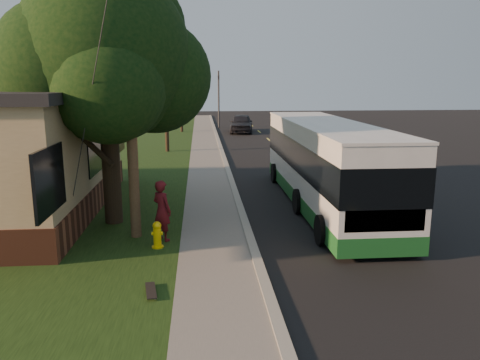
{
  "coord_description": "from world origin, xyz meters",
  "views": [
    {
      "loc": [
        -1.39,
        -12.27,
        4.53
      ],
      "look_at": [
        -0.17,
        1.95,
        1.5
      ],
      "focal_mm": 35.0,
      "sensor_mm": 36.0,
      "label": 1
    }
  ],
  "objects_px": {
    "bare_tree_near": "(167,119)",
    "dumpster": "(51,173)",
    "utility_pole": "(129,77)",
    "traffic_signal": "(219,95)",
    "skateboarder": "(162,211)",
    "leafy_tree": "(107,60)",
    "fire_hydrant": "(157,235)",
    "transit_bus": "(326,162)",
    "bare_tree_far": "(181,110)",
    "skateboard_main": "(151,291)",
    "distant_car": "(241,123)"
  },
  "relations": [
    {
      "from": "bare_tree_far",
      "to": "skateboarder",
      "type": "relative_size",
      "value": 2.31
    },
    {
      "from": "leafy_tree",
      "to": "skateboard_main",
      "type": "xyz_separation_m",
      "value": [
        1.67,
        -5.49,
        -5.04
      ]
    },
    {
      "from": "skateboard_main",
      "to": "dumpster",
      "type": "relative_size",
      "value": 0.48
    },
    {
      "from": "leafy_tree",
      "to": "bare_tree_near",
      "type": "xyz_separation_m",
      "value": [
        0.67,
        15.35,
        -3.02
      ]
    },
    {
      "from": "utility_pole",
      "to": "transit_bus",
      "type": "relative_size",
      "value": 0.8
    },
    {
      "from": "bare_tree_near",
      "to": "skateboard_main",
      "type": "relative_size",
      "value": 5.04
    },
    {
      "from": "transit_bus",
      "to": "skateboard_main",
      "type": "relative_size",
      "value": 13.33
    },
    {
      "from": "bare_tree_near",
      "to": "traffic_signal",
      "type": "relative_size",
      "value": 0.78
    },
    {
      "from": "utility_pole",
      "to": "leafy_tree",
      "type": "distance_m",
      "value": 1.94
    },
    {
      "from": "dumpster",
      "to": "leafy_tree",
      "type": "bearing_deg",
      "value": -56.04
    },
    {
      "from": "fire_hydrant",
      "to": "distant_car",
      "type": "bearing_deg",
      "value": 80.52
    },
    {
      "from": "utility_pole",
      "to": "skateboarder",
      "type": "relative_size",
      "value": 5.19
    },
    {
      "from": "fire_hydrant",
      "to": "transit_bus",
      "type": "xyz_separation_m",
      "value": [
        5.75,
        4.15,
        1.21
      ]
    },
    {
      "from": "bare_tree_near",
      "to": "transit_bus",
      "type": "height_order",
      "value": "bare_tree_near"
    },
    {
      "from": "utility_pole",
      "to": "bare_tree_near",
      "type": "height_order",
      "value": "utility_pole"
    },
    {
      "from": "bare_tree_far",
      "to": "dumpster",
      "type": "height_order",
      "value": "bare_tree_far"
    },
    {
      "from": "fire_hydrant",
      "to": "leafy_tree",
      "type": "height_order",
      "value": "leafy_tree"
    },
    {
      "from": "transit_bus",
      "to": "dumpster",
      "type": "height_order",
      "value": "transit_bus"
    },
    {
      "from": "fire_hydrant",
      "to": "dumpster",
      "type": "bearing_deg",
      "value": 122.9
    },
    {
      "from": "dumpster",
      "to": "traffic_signal",
      "type": "bearing_deg",
      "value": 72.28
    },
    {
      "from": "leafy_tree",
      "to": "traffic_signal",
      "type": "distance_m",
      "value": 31.76
    },
    {
      "from": "leafy_tree",
      "to": "dumpster",
      "type": "relative_size",
      "value": 4.41
    },
    {
      "from": "dumpster",
      "to": "skateboard_main",
      "type": "bearing_deg",
      "value": -64.03
    },
    {
      "from": "fire_hydrant",
      "to": "skateboarder",
      "type": "xyz_separation_m",
      "value": [
        0.1,
        0.61,
        0.51
      ]
    },
    {
      "from": "utility_pole",
      "to": "distant_car",
      "type": "relative_size",
      "value": 1.89
    },
    {
      "from": "bare_tree_near",
      "to": "leafy_tree",
      "type": "bearing_deg",
      "value": -92.5
    },
    {
      "from": "skateboarder",
      "to": "distant_car",
      "type": "xyz_separation_m",
      "value": [
        4.83,
        28.91,
        -0.13
      ]
    },
    {
      "from": "utility_pole",
      "to": "dumpster",
      "type": "height_order",
      "value": "utility_pole"
    },
    {
      "from": "traffic_signal",
      "to": "skateboarder",
      "type": "distance_m",
      "value": 33.6
    },
    {
      "from": "transit_bus",
      "to": "skateboarder",
      "type": "distance_m",
      "value": 6.71
    },
    {
      "from": "skateboard_main",
      "to": "dumpster",
      "type": "distance_m",
      "value": 12.11
    },
    {
      "from": "fire_hydrant",
      "to": "traffic_signal",
      "type": "height_order",
      "value": "traffic_signal"
    },
    {
      "from": "leafy_tree",
      "to": "distant_car",
      "type": "xyz_separation_m",
      "value": [
        6.5,
        26.87,
        -4.35
      ]
    },
    {
      "from": "leafy_tree",
      "to": "bare_tree_near",
      "type": "distance_m",
      "value": 15.66
    },
    {
      "from": "traffic_signal",
      "to": "skateboarder",
      "type": "xyz_separation_m",
      "value": [
        -3.0,
        -33.39,
        -2.22
      ]
    },
    {
      "from": "bare_tree_near",
      "to": "bare_tree_far",
      "type": "distance_m",
      "value": 12.01
    },
    {
      "from": "bare_tree_near",
      "to": "dumpster",
      "type": "xyz_separation_m",
      "value": [
        -4.3,
        -9.97,
        -1.48
      ]
    },
    {
      "from": "fire_hydrant",
      "to": "traffic_signal",
      "type": "bearing_deg",
      "value": 84.79
    },
    {
      "from": "skateboarder",
      "to": "dumpster",
      "type": "distance_m",
      "value": 9.13
    },
    {
      "from": "utility_pole",
      "to": "skateboard_main",
      "type": "xyz_separation_m",
      "value": [
        0.81,
        -3.84,
        -4.5
      ]
    },
    {
      "from": "fire_hydrant",
      "to": "utility_pole",
      "type": "xyz_separation_m",
      "value": [
        -0.71,
        0.99,
        4.2
      ]
    },
    {
      "from": "skateboard_main",
      "to": "dumpster",
      "type": "height_order",
      "value": "dumpster"
    },
    {
      "from": "bare_tree_far",
      "to": "skateboard_main",
      "type": "bearing_deg",
      "value": -89.13
    },
    {
      "from": "transit_bus",
      "to": "dumpster",
      "type": "xyz_separation_m",
      "value": [
        -10.95,
        3.89,
        -0.97
      ]
    },
    {
      "from": "skateboarder",
      "to": "fire_hydrant",
      "type": "bearing_deg",
      "value": 123.31
    },
    {
      "from": "dumpster",
      "to": "bare_tree_far",
      "type": "bearing_deg",
      "value": 77.68
    },
    {
      "from": "leafy_tree",
      "to": "skateboarder",
      "type": "distance_m",
      "value": 4.98
    },
    {
      "from": "fire_hydrant",
      "to": "skateboard_main",
      "type": "height_order",
      "value": "fire_hydrant"
    },
    {
      "from": "utility_pole",
      "to": "transit_bus",
      "type": "xyz_separation_m",
      "value": [
        6.46,
        3.15,
        -2.99
      ]
    },
    {
      "from": "bare_tree_near",
      "to": "distant_car",
      "type": "xyz_separation_m",
      "value": [
        5.83,
        11.51,
        -1.33
      ]
    }
  ]
}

